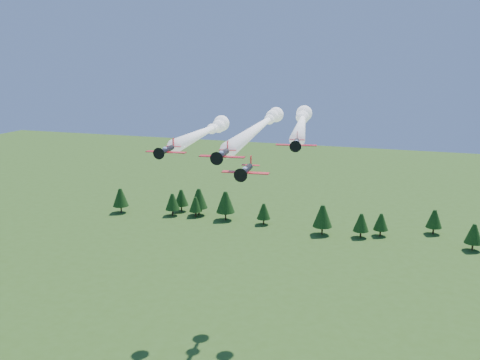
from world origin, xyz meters
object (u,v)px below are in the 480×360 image
(plane_left, at_px, (206,131))
(plane_right, at_px, (302,122))
(plane_slot, at_px, (246,170))
(plane_lead, at_px, (261,125))

(plane_left, distance_m, plane_right, 20.35)
(plane_right, height_order, plane_slot, plane_right)
(plane_lead, xyz_separation_m, plane_left, (-11.59, -1.95, -1.48))
(plane_slot, bearing_deg, plane_lead, 92.54)
(plane_lead, xyz_separation_m, plane_right, (8.29, 1.78, 0.78))
(plane_left, relative_size, plane_slot, 4.45)
(plane_lead, height_order, plane_slot, plane_lead)
(plane_slot, bearing_deg, plane_right, 68.10)
(plane_lead, height_order, plane_left, plane_lead)
(plane_slot, bearing_deg, plane_left, 126.16)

